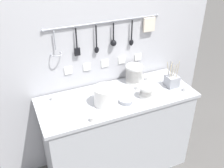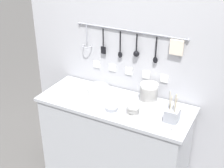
{
  "view_description": "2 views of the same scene",
  "coord_description": "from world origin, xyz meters",
  "views": [
    {
      "loc": [
        -0.82,
        -1.74,
        2.14
      ],
      "look_at": [
        -0.05,
        0.0,
        1.0
      ],
      "focal_mm": 42.0,
      "sensor_mm": 36.0,
      "label": 1
    },
    {
      "loc": [
        1.1,
        -2.14,
        2.27
      ],
      "look_at": [
        -0.03,
        0.01,
        1.03
      ],
      "focal_mm": 50.0,
      "sensor_mm": 36.0,
      "label": 2
    }
  ],
  "objects": [
    {
      "name": "cup_back_right",
      "position": [
        0.23,
        0.04,
        0.88
      ],
      "size": [
        0.04,
        0.04,
        0.04
      ],
      "color": "white",
      "rests_on": "counter"
    },
    {
      "name": "cup_front_right",
      "position": [
        -0.53,
        0.18,
        0.88
      ],
      "size": [
        0.04,
        0.04,
        0.04
      ],
      "color": "white",
      "rests_on": "counter"
    },
    {
      "name": "cutlery_caddy",
      "position": [
        0.54,
        -0.04,
        0.91
      ],
      "size": [
        0.11,
        0.11,
        0.27
      ],
      "color": "#93969E",
      "rests_on": "counter"
    },
    {
      "name": "plate_stack",
      "position": [
        -0.14,
        -0.06,
        0.94
      ],
      "size": [
        0.2,
        0.2,
        0.16
      ],
      "color": "white",
      "rests_on": "counter"
    },
    {
      "name": "back_wall",
      "position": [
        0.0,
        0.31,
        0.91
      ],
      "size": [
        2.2,
        0.11,
        1.82
      ],
      "color": "#B2B2B7",
      "rests_on": "ground"
    },
    {
      "name": "bowl_stack_back_corner",
      "position": [
        0.25,
        0.17,
        0.94
      ],
      "size": [
        0.16,
        0.16,
        0.17
      ],
      "color": "white",
      "rests_on": "counter"
    },
    {
      "name": "cup_front_left",
      "position": [
        0.61,
        -0.17,
        0.88
      ],
      "size": [
        0.04,
        0.04,
        0.04
      ],
      "color": "white",
      "rests_on": "counter"
    },
    {
      "name": "cup_mid_row",
      "position": [
        0.39,
        0.15,
        0.88
      ],
      "size": [
        0.04,
        0.04,
        0.04
      ],
      "color": "white",
      "rests_on": "counter"
    },
    {
      "name": "steel_mixing_bowl",
      "position": [
        0.03,
        -0.11,
        0.87
      ],
      "size": [
        0.11,
        0.11,
        0.03
      ],
      "color": "#93969E",
      "rests_on": "counter"
    },
    {
      "name": "cup_centre",
      "position": [
        -0.32,
        -0.23,
        0.88
      ],
      "size": [
        0.04,
        0.04,
        0.04
      ],
      "color": "white",
      "rests_on": "counter"
    },
    {
      "name": "cup_edge_near",
      "position": [
        0.0,
        0.08,
        0.88
      ],
      "size": [
        0.04,
        0.04,
        0.04
      ],
      "color": "white",
      "rests_on": "counter"
    },
    {
      "name": "counter",
      "position": [
        0.0,
        0.0,
        0.43
      ],
      "size": [
        1.4,
        0.55,
        0.86
      ],
      "color": "#ADAFB5",
      "rests_on": "ground"
    },
    {
      "name": "bowl_stack_wide_centre",
      "position": [
        0.22,
        -0.11,
        0.91
      ],
      "size": [
        0.11,
        0.11,
        0.1
      ],
      "color": "white",
      "rests_on": "counter"
    }
  ]
}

